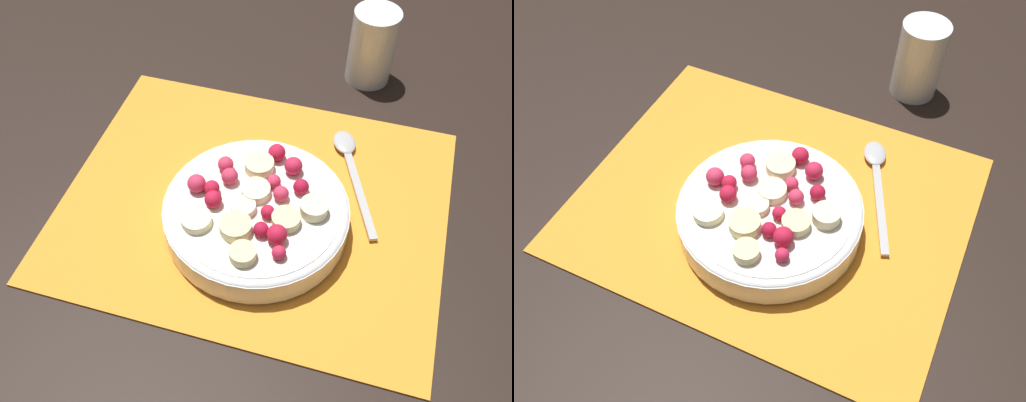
% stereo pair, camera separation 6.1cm
% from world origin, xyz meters
% --- Properties ---
extents(ground_plane, '(3.00, 3.00, 0.00)m').
position_xyz_m(ground_plane, '(0.00, 0.00, 0.00)').
color(ground_plane, black).
extents(placemat, '(0.44, 0.36, 0.01)m').
position_xyz_m(placemat, '(0.00, 0.00, 0.00)').
color(placemat, orange).
rests_on(placemat, ground_plane).
extents(fruit_bowl, '(0.20, 0.20, 0.06)m').
position_xyz_m(fruit_bowl, '(0.01, -0.03, 0.03)').
color(fruit_bowl, white).
rests_on(fruit_bowl, placemat).
extents(spoon, '(0.08, 0.16, 0.01)m').
position_xyz_m(spoon, '(0.09, 0.09, 0.01)').
color(spoon, '#B2B2B7').
rests_on(spoon, placemat).
extents(drinking_glass, '(0.06, 0.06, 0.10)m').
position_xyz_m(drinking_glass, '(0.09, 0.27, 0.05)').
color(drinking_glass, white).
rests_on(drinking_glass, ground_plane).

